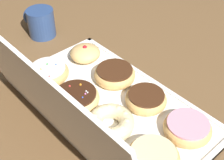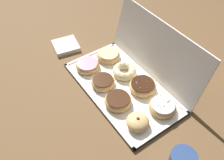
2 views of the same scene
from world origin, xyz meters
The scene contains 12 objects.
ground_plane centered at (0.00, 0.00, 0.00)m, with size 3.00×3.00×0.00m, color brown.
donut_box centered at (0.00, 0.00, 0.01)m, with size 0.55×0.30×0.01m.
box_lid_open centered at (0.00, 0.18, 0.13)m, with size 0.55×0.27×0.01m, color white.
pink_frosted_donut_0 centered at (-0.19, -0.06, 0.03)m, with size 0.11×0.11×0.04m.
chocolate_frosted_donut_1 centered at (-0.06, -0.06, 0.03)m, with size 0.11×0.11×0.04m.
chocolate_frosted_donut_2 centered at (0.07, -0.07, 0.03)m, with size 0.12×0.12×0.04m.
jelly_filled_donut_3 centered at (0.20, -0.07, 0.03)m, with size 0.09×0.09×0.05m.
glazed_ring_donut_4 centered at (-0.19, 0.06, 0.03)m, with size 0.12×0.12×0.04m.
cruller_donut_5 centered at (-0.06, 0.06, 0.03)m, with size 0.11×0.11×0.04m.
sprinkle_donut_6 centered at (0.06, 0.07, 0.03)m, with size 0.12×0.12×0.04m.
sprinkle_donut_7 centered at (0.20, 0.06, 0.03)m, with size 0.11×0.11×0.04m.
napkin_stack centered at (-0.41, -0.07, 0.01)m, with size 0.13×0.13×0.02m, color white.
Camera 2 is at (0.58, -0.45, 0.85)m, focal length 39.51 mm.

